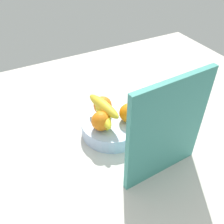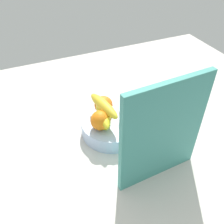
{
  "view_description": "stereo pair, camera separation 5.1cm",
  "coord_description": "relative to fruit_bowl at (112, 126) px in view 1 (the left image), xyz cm",
  "views": [
    {
      "loc": [
        31.31,
        61.05,
        68.78
      ],
      "look_at": [
        -1.74,
        -2.17,
        9.89
      ],
      "focal_mm": 40.14,
      "sensor_mm": 36.0,
      "label": 1
    },
    {
      "loc": [
        26.71,
        63.24,
        68.78
      ],
      "look_at": [
        -1.74,
        -2.17,
        9.89
      ],
      "focal_mm": 40.14,
      "sensor_mm": 36.0,
      "label": 2
    }
  ],
  "objects": [
    {
      "name": "fruit_bowl",
      "position": [
        0.0,
        0.0,
        0.0
      ],
      "size": [
        23.62,
        23.62,
        5.89
      ],
      "primitive_type": "cylinder",
      "color": "#AAC1E2",
      "rests_on": "ground_plane"
    },
    {
      "name": "orange_front_left",
      "position": [
        -5.49,
        2.84,
        6.51
      ],
      "size": [
        7.13,
        7.13,
        7.13
      ],
      "primitive_type": "sphere",
      "color": "orange",
      "rests_on": "fruit_bowl"
    },
    {
      "name": "ground_plane",
      "position": [
        1.74,
        2.17,
        -4.45
      ],
      "size": [
        180.0,
        140.0,
        3.0
      ],
      "primitive_type": "cube",
      "color": "beige"
    },
    {
      "name": "banana_bunch",
      "position": [
        2.73,
        -1.46,
        7.15
      ],
      "size": [
        10.2,
        18.78,
        8.4
      ],
      "color": "yellow",
      "rests_on": "fruit_bowl"
    },
    {
      "name": "orange_front_right",
      "position": [
        1.1,
        -5.64,
        6.51
      ],
      "size": [
        7.13,
        7.13,
        7.13
      ],
      "primitive_type": "sphere",
      "color": "orange",
      "rests_on": "fruit_bowl"
    },
    {
      "name": "cutting_board",
      "position": [
        -5.63,
        23.88,
        15.05
      ],
      "size": [
        28.06,
        3.44,
        36.0
      ],
      "primitive_type": "cube",
      "rotation": [
        0.0,
        0.0,
        0.06
      ],
      "color": "teal",
      "rests_on": "ground_plane"
    },
    {
      "name": "jar_lid",
      "position": [
        -23.94,
        -9.24,
        -2.29
      ],
      "size": [
        7.92,
        7.92,
        1.31
      ],
      "primitive_type": "cylinder",
      "color": "silver",
      "rests_on": "ground_plane"
    },
    {
      "name": "orange_center",
      "position": [
        5.55,
        2.27,
        6.51
      ],
      "size": [
        7.13,
        7.13,
        7.13
      ],
      "primitive_type": "sphere",
      "color": "orange",
      "rests_on": "fruit_bowl"
    }
  ]
}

